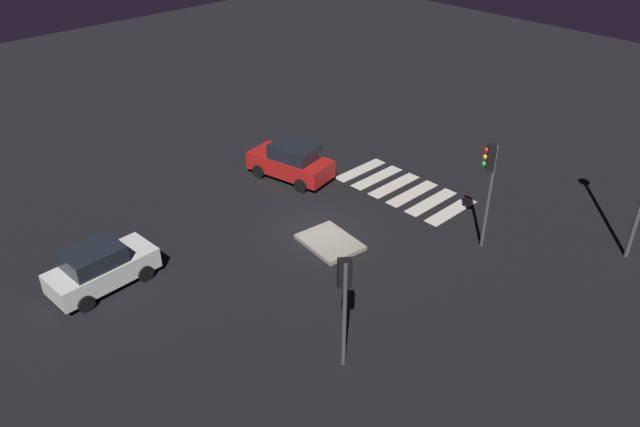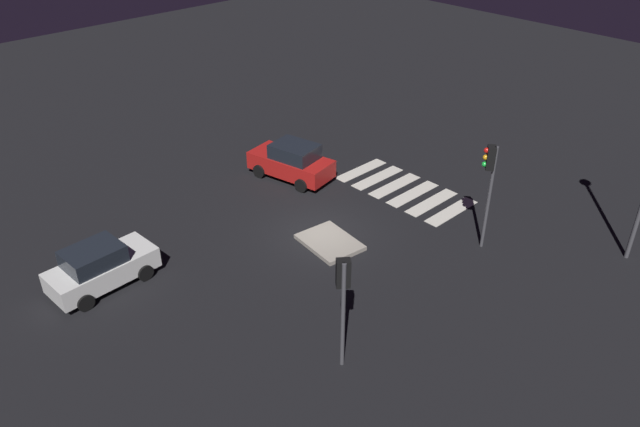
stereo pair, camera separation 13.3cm
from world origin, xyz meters
The scene contains 7 objects.
ground_plane centered at (0.00, 0.00, 0.00)m, with size 80.00×80.00×0.00m, color black.
traffic_island centered at (-0.91, 0.29, 0.09)m, with size 2.81×2.24×0.18m.
car_white centered at (3.06, 8.60, 0.88)m, with size 2.10×4.18×1.79m.
car_red centered at (4.75, -2.54, 0.93)m, with size 4.56×2.68×1.88m.
traffic_light_west centered at (-6.10, 4.80, 3.07)m, with size 0.53×0.54×4.04m.
traffic_light_south centered at (-5.32, -4.20, 3.49)m, with size 0.53×0.54×4.62m.
crosswalk_near centered at (0.00, -5.67, 0.01)m, with size 6.45×3.20×0.02m.
Camera 1 is at (-16.39, 15.70, 14.76)m, focal length 34.70 mm.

